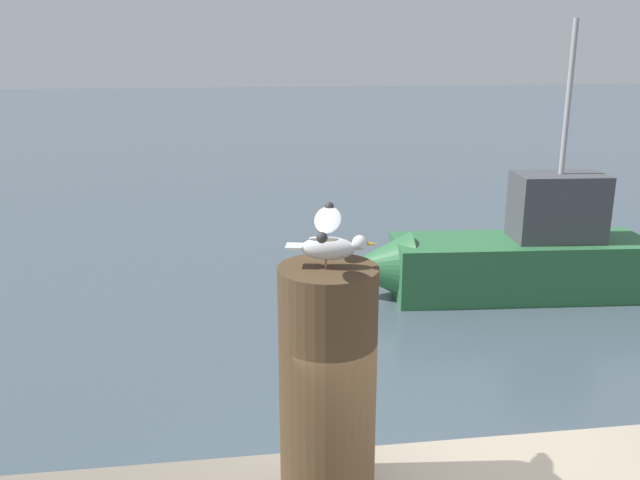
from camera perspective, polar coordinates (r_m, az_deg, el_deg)
The scene contains 3 objects.
mooring_post at distance 3.12m, azimuth 0.65°, elevation -12.08°, with size 0.44×0.44×1.12m, color #4C3823.
seagull at distance 2.86m, azimuth 0.78°, elevation -0.08°, with size 0.39×0.55×0.23m.
boat_green at distance 10.78m, azimuth 14.69°, elevation -1.39°, with size 4.78×1.47×4.15m.
Camera 1 is at (-1.49, -3.06, 3.76)m, focal length 38.20 mm.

